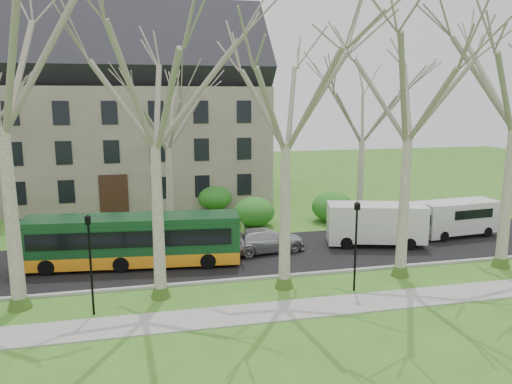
# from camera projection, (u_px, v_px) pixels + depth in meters

# --- Properties ---
(ground) EXTENTS (120.00, 120.00, 0.00)m
(ground) POSITION_uv_depth(u_px,v_px,m) (228.00, 294.00, 23.68)
(ground) COLOR #3D7421
(ground) RESTS_ON ground
(sidewalk) EXTENTS (70.00, 2.00, 0.06)m
(sidewalk) POSITION_uv_depth(u_px,v_px,m) (238.00, 315.00, 21.28)
(sidewalk) COLOR gray
(sidewalk) RESTS_ON ground
(road) EXTENTS (80.00, 8.00, 0.06)m
(road) POSITION_uv_depth(u_px,v_px,m) (212.00, 257.00, 28.94)
(road) COLOR black
(road) RESTS_ON ground
(curb) EXTENTS (80.00, 0.25, 0.14)m
(curb) POSITION_uv_depth(u_px,v_px,m) (223.00, 281.00, 25.10)
(curb) COLOR #A5A39E
(curb) RESTS_ON ground
(building) EXTENTS (26.50, 12.20, 16.00)m
(building) POSITION_uv_depth(u_px,v_px,m) (113.00, 110.00, 43.82)
(building) COLOR slate
(building) RESTS_ON ground
(tree_row_verge) EXTENTS (49.00, 7.00, 14.00)m
(tree_row_verge) POSITION_uv_depth(u_px,v_px,m) (225.00, 146.00, 22.65)
(tree_row_verge) COLOR gray
(tree_row_verge) RESTS_ON ground
(tree_row_far) EXTENTS (33.00, 7.00, 12.00)m
(tree_row_far) POSITION_uv_depth(u_px,v_px,m) (179.00, 146.00, 32.79)
(tree_row_far) COLOR gray
(tree_row_far) RESTS_ON ground
(lamp_row) EXTENTS (36.22, 0.22, 4.30)m
(lamp_row) POSITION_uv_depth(u_px,v_px,m) (231.00, 248.00, 22.24)
(lamp_row) COLOR black
(lamp_row) RESTS_ON ground
(hedges) EXTENTS (30.60, 8.60, 2.00)m
(hedges) POSITION_uv_depth(u_px,v_px,m) (131.00, 213.00, 35.87)
(hedges) COLOR #29651D
(hedges) RESTS_ON ground
(bus_follow) EXTENTS (11.63, 3.52, 2.86)m
(bus_follow) POSITION_uv_depth(u_px,v_px,m) (134.00, 240.00, 27.23)
(bus_follow) COLOR #113E1E
(bus_follow) RESTS_ON road
(sedan) EXTENTS (5.09, 2.65, 1.41)m
(sedan) POSITION_uv_depth(u_px,v_px,m) (265.00, 240.00, 29.80)
(sedan) COLOR #AEAEB3
(sedan) RESTS_ON road
(van_a) EXTENTS (6.30, 3.72, 2.59)m
(van_a) POSITION_uv_depth(u_px,v_px,m) (376.00, 225.00, 31.05)
(van_a) COLOR silver
(van_a) RESTS_ON road
(van_b) EXTENTS (5.53, 2.41, 2.35)m
(van_b) POSITION_uv_depth(u_px,v_px,m) (457.00, 219.00, 33.13)
(van_b) COLOR silver
(van_b) RESTS_ON road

